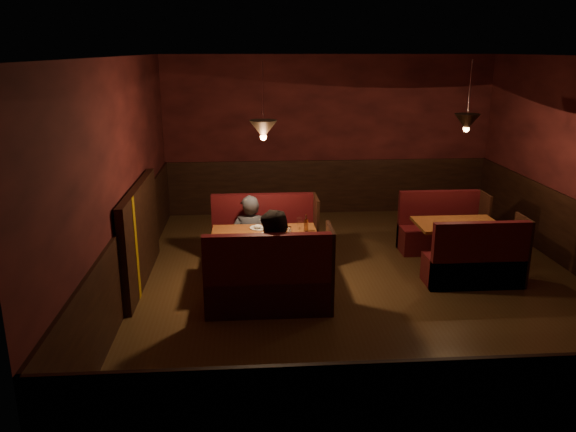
{
  "coord_description": "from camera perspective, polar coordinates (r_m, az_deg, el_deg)",
  "views": [
    {
      "loc": [
        -1.5,
        -6.7,
        2.98
      ],
      "look_at": [
        -1.0,
        0.09,
        0.95
      ],
      "focal_mm": 35.0,
      "sensor_mm": 36.0,
      "label": 1
    }
  ],
  "objects": [
    {
      "name": "main_bench_far",
      "position": [
        8.02,
        -2.33,
        -2.78
      ],
      "size": [
        1.49,
        0.53,
        1.01
      ],
      "color": "#420C10",
      "rests_on": "ground"
    },
    {
      "name": "room",
      "position": [
        7.12,
        5.79,
        0.79
      ],
      "size": [
        6.02,
        7.02,
        2.92
      ],
      "color": "#53361C",
      "rests_on": "ground"
    },
    {
      "name": "main_table",
      "position": [
        7.22,
        -2.26,
        -3.03
      ],
      "size": [
        1.35,
        0.82,
        0.95
      ],
      "color": "#563215",
      "rests_on": "ground"
    },
    {
      "name": "diner_a",
      "position": [
        7.78,
        -3.92,
        -0.44
      ],
      "size": [
        0.52,
        0.35,
        1.42
      ],
      "primitive_type": "imported",
      "rotation": [
        0.0,
        0.0,
        3.12
      ],
      "color": "#313239",
      "rests_on": "ground"
    },
    {
      "name": "second_bench_far",
      "position": [
        8.93,
        15.29,
        -1.56
      ],
      "size": [
        1.27,
        0.48,
        0.91
      ],
      "color": "#420C10",
      "rests_on": "ground"
    },
    {
      "name": "diner_b",
      "position": [
        6.5,
        -1.1,
        -3.2
      ],
      "size": [
        0.91,
        0.81,
        1.56
      ],
      "primitive_type": "imported",
      "rotation": [
        0.0,
        0.0,
        -0.34
      ],
      "color": "black",
      "rests_on": "ground"
    },
    {
      "name": "second_table",
      "position": [
        8.25,
        16.76,
        -1.78
      ],
      "size": [
        1.15,
        0.74,
        0.65
      ],
      "color": "#563215",
      "rests_on": "ground"
    },
    {
      "name": "main_bench_near",
      "position": [
        6.6,
        -1.87,
        -7.19
      ],
      "size": [
        1.49,
        0.53,
        1.01
      ],
      "color": "#420C10",
      "rests_on": "ground"
    },
    {
      "name": "second_bench_near",
      "position": [
        7.72,
        18.6,
        -4.72
      ],
      "size": [
        1.27,
        0.48,
        0.91
      ],
      "color": "#420C10",
      "rests_on": "ground"
    }
  ]
}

